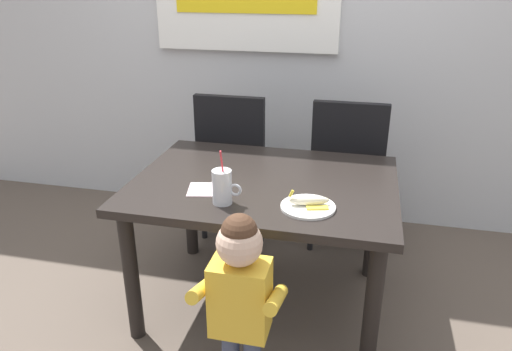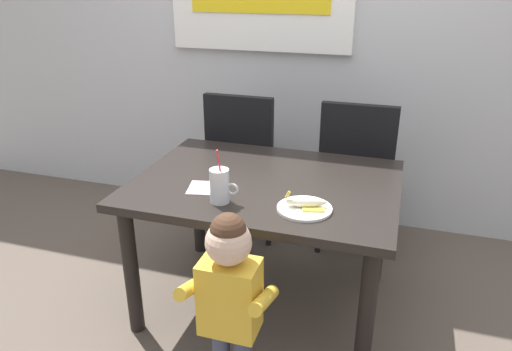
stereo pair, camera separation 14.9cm
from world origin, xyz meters
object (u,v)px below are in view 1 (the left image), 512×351
Objects in this scene: dining_table at (264,199)px; toddler_standing at (240,290)px; milk_cup at (222,189)px; snack_plate at (308,207)px; paper_napkin at (205,190)px; dining_chair_right at (347,166)px; dining_chair_left at (235,157)px; peeled_banana at (310,201)px.

toddler_standing reaches higher than dining_table.
milk_cup reaches higher than snack_plate.
toddler_standing is at bearing -57.90° from paper_napkin.
toddler_standing is 0.56m from paper_napkin.
milk_cup reaches higher than toddler_standing.
dining_table is at bearing 62.08° from dining_chair_right.
dining_chair_left is 0.70m from dining_chair_right.
dining_chair_right is 3.84× the size of milk_cup.
dining_chair_right is 0.95m from peeled_banana.
dining_table is 0.31m from paper_napkin.
milk_cup is at bearing -42.99° from paper_napkin.
dining_chair_left and dining_chair_right have the same top height.
toddler_standing reaches higher than paper_napkin.
toddler_standing is 0.48m from peeled_banana.
toddler_standing is 0.45m from milk_cup.
peeled_banana is 0.49m from paper_napkin.
snack_plate is (0.36, 0.03, -0.06)m from milk_cup.
dining_table is 8.23× the size of paper_napkin.
milk_cup is at bearing -173.49° from peeled_banana.
peeled_banana is (0.37, 0.04, -0.04)m from milk_cup.
milk_cup is at bearing 102.47° from dining_chair_left.
toddler_standing reaches higher than peeled_banana.
dining_chair_right is at bearing 54.84° from paper_napkin.
dining_chair_left is 3.84× the size of milk_cup.
toddler_standing is (0.37, -1.29, -0.02)m from dining_chair_left.
dining_chair_right is 0.95m from snack_plate.
peeled_banana is at bearing -8.05° from paper_napkin.
dining_chair_left is 1.35m from toddler_standing.
dining_chair_left is 1.00m from milk_cup.
dining_chair_left reaches higher than dining_table.
dining_chair_right is 6.40× the size of paper_napkin.
dining_table is at bearing 134.21° from snack_plate.
dining_chair_left reaches higher than paper_napkin.
toddler_standing is (0.04, -0.62, -0.08)m from dining_table.
toddler_standing is (-0.32, -1.31, -0.02)m from dining_chair_right.
dining_table is at bearing 116.27° from dining_chair_left.
dining_chair_left is 6.40× the size of paper_napkin.
dining_table is at bearing 66.62° from milk_cup.
dining_chair_right is 1.15× the size of toddler_standing.
paper_napkin is at bearing 171.95° from peeled_banana.
snack_plate is (0.24, -0.25, 0.10)m from dining_table.
dining_chair_right reaches higher than snack_plate.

